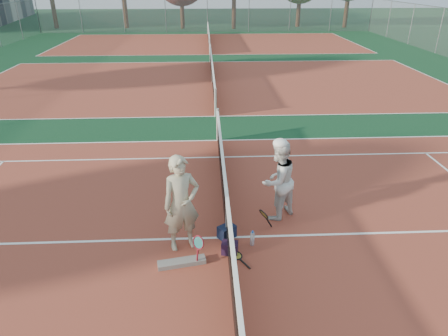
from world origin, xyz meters
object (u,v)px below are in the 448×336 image
at_px(racket_black_held, 263,220).
at_px(net_main, 227,217).
at_px(water_bottle, 252,239).
at_px(racket_red, 199,250).
at_px(racket_spare, 236,255).
at_px(player_b, 278,180).
at_px(player_a, 181,204).
at_px(sports_bag_navy, 227,232).
at_px(sports_bag_purple, 230,248).

bearing_deg(racket_black_held, net_main, -16.64).
bearing_deg(racket_black_held, water_bottle, 27.43).
distance_m(racket_red, racket_black_held, 1.70).
relative_size(net_main, racket_spare, 18.30).
height_order(player_b, water_bottle, player_b).
relative_size(racket_black_held, water_bottle, 1.77).
distance_m(player_a, sports_bag_navy, 1.26).
relative_size(racket_black_held, sports_bag_navy, 1.52).
height_order(racket_red, racket_spare, racket_red).
height_order(sports_bag_navy, water_bottle, water_bottle).
distance_m(net_main, water_bottle, 0.68).
bearing_deg(net_main, player_a, -165.09).
bearing_deg(racket_spare, sports_bag_purple, 18.51).
relative_size(racket_red, racket_black_held, 1.12).
distance_m(racket_red, sports_bag_navy, 0.99).
relative_size(player_b, water_bottle, 6.10).
relative_size(net_main, player_a, 5.53).
height_order(player_a, racket_black_held, player_a).
bearing_deg(racket_red, player_a, 63.00).
height_order(player_b, sports_bag_navy, player_b).
height_order(sports_bag_navy, sports_bag_purple, sports_bag_navy).
xyz_separation_m(racket_red, sports_bag_purple, (0.60, 0.26, -0.17)).
xyz_separation_m(net_main, water_bottle, (0.50, -0.28, -0.36)).
bearing_deg(net_main, sports_bag_navy, 85.73).
relative_size(player_a, sports_bag_purple, 6.40).
height_order(racket_spare, water_bottle, water_bottle).
height_order(racket_black_held, sports_bag_purple, racket_black_held).
relative_size(racket_red, racket_spare, 0.99).
height_order(net_main, player_b, player_b).
height_order(net_main, player_a, player_a).
bearing_deg(racket_black_held, player_b, -155.74).
height_order(net_main, sports_bag_navy, net_main).
xyz_separation_m(player_b, racket_spare, (-1.02, -1.40, -0.90)).
height_order(racket_spare, sports_bag_navy, sports_bag_navy).
height_order(racket_black_held, racket_spare, racket_black_held).
distance_m(net_main, sports_bag_navy, 0.37).
distance_m(racket_red, water_bottle, 1.20).
bearing_deg(player_b, net_main, -3.76).
bearing_deg(racket_red, net_main, -3.79).
bearing_deg(sports_bag_purple, player_a, 163.00).
distance_m(player_a, water_bottle, 1.63).
bearing_deg(sports_bag_navy, racket_black_held, 14.87).
distance_m(player_a, racket_spare, 1.47).
bearing_deg(racket_red, racket_spare, -44.83).
xyz_separation_m(racket_red, racket_black_held, (1.37, 1.00, -0.03)).
distance_m(net_main, sports_bag_purple, 0.65).
bearing_deg(racket_red, player_b, -15.38).
xyz_separation_m(racket_black_held, sports_bag_purple, (-0.77, -0.74, -0.14)).
xyz_separation_m(player_b, racket_red, (-1.74, -1.56, -0.62)).
xyz_separation_m(player_b, racket_black_held, (-0.37, -0.56, -0.65)).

